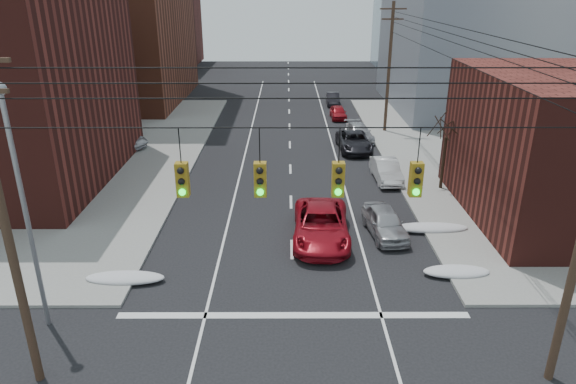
{
  "coord_description": "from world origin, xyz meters",
  "views": [
    {
      "loc": [
        -0.25,
        -10.56,
        12.19
      ],
      "look_at": [
        -0.19,
        12.2,
        3.0
      ],
      "focal_mm": 32.0,
      "sensor_mm": 36.0,
      "label": 1
    }
  ],
  "objects_px": {
    "lot_car_b": "(121,140)",
    "lot_car_d": "(36,142)",
    "parked_car_c": "(354,141)",
    "parked_car_b": "(386,170)",
    "parked_car_e": "(338,112)",
    "red_pickup": "(321,225)",
    "parked_car_d": "(359,132)",
    "parked_car_a": "(385,222)",
    "parked_car_f": "(333,99)",
    "lot_car_a": "(71,163)"
  },
  "relations": [
    {
      "from": "lot_car_b",
      "to": "lot_car_d",
      "type": "distance_m",
      "value": 6.39
    },
    {
      "from": "parked_car_c",
      "to": "lot_car_b",
      "type": "xyz_separation_m",
      "value": [
        -18.55,
        0.38,
        0.04
      ]
    },
    {
      "from": "parked_car_b",
      "to": "parked_car_e",
      "type": "distance_m",
      "value": 17.26
    },
    {
      "from": "red_pickup",
      "to": "parked_car_d",
      "type": "bearing_deg",
      "value": 79.13
    },
    {
      "from": "parked_car_a",
      "to": "lot_car_d",
      "type": "xyz_separation_m",
      "value": [
        -24.66,
        14.29,
        0.12
      ]
    },
    {
      "from": "parked_car_e",
      "to": "lot_car_b",
      "type": "xyz_separation_m",
      "value": [
        -18.27,
        -10.04,
        0.15
      ]
    },
    {
      "from": "parked_car_b",
      "to": "parked_car_c",
      "type": "height_order",
      "value": "parked_car_c"
    },
    {
      "from": "parked_car_a",
      "to": "lot_car_b",
      "type": "xyz_separation_m",
      "value": [
        -18.34,
        15.25,
        0.05
      ]
    },
    {
      "from": "red_pickup",
      "to": "parked_car_d",
      "type": "distance_m",
      "value": 18.88
    },
    {
      "from": "red_pickup",
      "to": "lot_car_d",
      "type": "distance_m",
      "value": 25.97
    },
    {
      "from": "parked_car_b",
      "to": "parked_car_f",
      "type": "xyz_separation_m",
      "value": [
        -1.6,
        23.62,
        -0.07
      ]
    },
    {
      "from": "parked_car_c",
      "to": "lot_car_d",
      "type": "distance_m",
      "value": 24.88
    },
    {
      "from": "red_pickup",
      "to": "lot_car_a",
      "type": "bearing_deg",
      "value": 152.28
    },
    {
      "from": "parked_car_f",
      "to": "lot_car_b",
      "type": "relative_size",
      "value": 0.87
    },
    {
      "from": "lot_car_b",
      "to": "lot_car_d",
      "type": "height_order",
      "value": "lot_car_d"
    },
    {
      "from": "red_pickup",
      "to": "parked_car_b",
      "type": "bearing_deg",
      "value": 62.98
    },
    {
      "from": "parked_car_d",
      "to": "parked_car_e",
      "type": "relative_size",
      "value": 1.25
    },
    {
      "from": "parked_car_a",
      "to": "lot_car_a",
      "type": "distance_m",
      "value": 21.81
    },
    {
      "from": "red_pickup",
      "to": "parked_car_e",
      "type": "distance_m",
      "value": 26.08
    },
    {
      "from": "parked_car_b",
      "to": "parked_car_f",
      "type": "distance_m",
      "value": 23.68
    },
    {
      "from": "parked_car_b",
      "to": "parked_car_c",
      "type": "bearing_deg",
      "value": 99.02
    },
    {
      "from": "parked_car_f",
      "to": "lot_car_a",
      "type": "distance_m",
      "value": 30.15
    },
    {
      "from": "parked_car_b",
      "to": "lot_car_b",
      "type": "xyz_separation_m",
      "value": [
        -19.87,
        7.14,
        0.06
      ]
    },
    {
      "from": "red_pickup",
      "to": "lot_car_d",
      "type": "relative_size",
      "value": 1.49
    },
    {
      "from": "red_pickup",
      "to": "parked_car_a",
      "type": "relative_size",
      "value": 1.43
    },
    {
      "from": "parked_car_b",
      "to": "parked_car_d",
      "type": "bearing_deg",
      "value": 91.26
    },
    {
      "from": "red_pickup",
      "to": "lot_car_b",
      "type": "relative_size",
      "value": 1.36
    },
    {
      "from": "parked_car_c",
      "to": "lot_car_a",
      "type": "relative_size",
      "value": 1.14
    },
    {
      "from": "parked_car_e",
      "to": "lot_car_a",
      "type": "relative_size",
      "value": 0.79
    },
    {
      "from": "parked_car_b",
      "to": "parked_car_c",
      "type": "xyz_separation_m",
      "value": [
        -1.32,
        6.76,
        0.01
      ]
    },
    {
      "from": "parked_car_b",
      "to": "parked_car_e",
      "type": "relative_size",
      "value": 1.19
    },
    {
      "from": "parked_car_c",
      "to": "parked_car_b",
      "type": "bearing_deg",
      "value": -81.43
    },
    {
      "from": "red_pickup",
      "to": "parked_car_f",
      "type": "xyz_separation_m",
      "value": [
        3.3,
        32.31,
        -0.2
      ]
    },
    {
      "from": "red_pickup",
      "to": "lot_car_b",
      "type": "height_order",
      "value": "red_pickup"
    },
    {
      "from": "parked_car_d",
      "to": "parked_car_e",
      "type": "distance_m",
      "value": 7.56
    },
    {
      "from": "parked_car_c",
      "to": "parked_car_f",
      "type": "distance_m",
      "value": 16.86
    },
    {
      "from": "lot_car_a",
      "to": "lot_car_d",
      "type": "relative_size",
      "value": 1.13
    },
    {
      "from": "parked_car_b",
      "to": "lot_car_a",
      "type": "height_order",
      "value": "lot_car_a"
    },
    {
      "from": "parked_car_b",
      "to": "parked_car_f",
      "type": "bearing_deg",
      "value": 91.82
    },
    {
      "from": "parked_car_c",
      "to": "lot_car_a",
      "type": "height_order",
      "value": "lot_car_a"
    },
    {
      "from": "parked_car_c",
      "to": "lot_car_b",
      "type": "distance_m",
      "value": 18.55
    },
    {
      "from": "lot_car_a",
      "to": "lot_car_b",
      "type": "distance_m",
      "value": 6.44
    },
    {
      "from": "parked_car_a",
      "to": "lot_car_b",
      "type": "distance_m",
      "value": 23.85
    },
    {
      "from": "parked_car_d",
      "to": "lot_car_d",
      "type": "relative_size",
      "value": 1.12
    },
    {
      "from": "parked_car_c",
      "to": "parked_car_f",
      "type": "height_order",
      "value": "parked_car_c"
    },
    {
      "from": "lot_car_d",
      "to": "parked_car_c",
      "type": "bearing_deg",
      "value": -93.09
    },
    {
      "from": "red_pickup",
      "to": "parked_car_d",
      "type": "relative_size",
      "value": 1.33
    },
    {
      "from": "red_pickup",
      "to": "parked_car_a",
      "type": "bearing_deg",
      "value": 12.22
    },
    {
      "from": "lot_car_b",
      "to": "parked_car_f",
      "type": "bearing_deg",
      "value": -28.14
    },
    {
      "from": "red_pickup",
      "to": "parked_car_b",
      "type": "height_order",
      "value": "red_pickup"
    }
  ]
}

